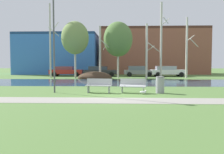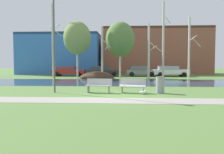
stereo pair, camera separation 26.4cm
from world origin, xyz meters
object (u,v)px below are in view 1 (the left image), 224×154
Objects in this scene: streetlamp at (54,26)px; parked_wagon_fourth_white at (168,71)px; parked_van_nearest_red at (66,71)px; parked_hatch_third_grey at (138,71)px; trash_bin at (160,85)px; seagull at (143,92)px; bench_left at (99,85)px; parked_sedan_second_dark at (100,71)px; bench_right at (133,85)px.

parked_wagon_fourth_white is at bearing 60.11° from streetlamp.
parked_hatch_third_grey is at bearing -0.67° from parked_van_nearest_red.
parked_van_nearest_red is (-10.14, 18.62, 0.22)m from trash_bin.
seagull is 0.09× the size of parked_van_nearest_red.
bench_left is at bearing -101.32° from parked_hatch_third_grey.
bench_left is at bearing -85.13° from parked_sedan_second_dark.
streetlamp is (-5.45, 0.60, 3.96)m from seagull.
bench_left is at bearing 179.28° from trash_bin.
parked_van_nearest_red reaches higher than bench_right.
trash_bin reaches higher than seagull.
bench_left is 19.76m from parked_wagon_fourth_white.
parked_sedan_second_dark is (4.81, -0.09, 0.00)m from parked_van_nearest_red.
parked_van_nearest_red reaches higher than trash_bin.
trash_bin reaches higher than bench_left.
parked_hatch_third_grey is (6.46, 18.50, -3.33)m from streetlamp.
bench_left is 2.78m from seagull.
bench_right is 6.06m from streetlamp.
trash_bin is 19.28m from parked_sedan_second_dark.
bench_left is 4.55m from streetlamp.
parked_sedan_second_dark is (-3.68, 18.48, 0.27)m from bench_right.
parked_hatch_third_grey is at bearing 70.76° from streetlamp.
trash_bin reaches higher than bench_right.
streetlamp reaches higher than parked_hatch_third_grey.
streetlamp is 1.36× the size of parked_van_nearest_red.
streetlamp is at bearing 173.69° from seagull.
parked_van_nearest_red is at bearing 101.01° from streetlamp.
trash_bin is 1.29m from seagull.
parked_sedan_second_dark is (-4.26, 19.13, 0.61)m from seagull.
trash_bin is 0.22× the size of parked_van_nearest_red.
parked_wagon_fourth_white is at bearing -1.81° from parked_sedan_second_dark.
seagull is at bearing -48.07° from bench_right.
parked_van_nearest_red is 4.81m from parked_sedan_second_dark.
parked_van_nearest_red is at bearing 178.42° from parked_wagon_fourth_white.
seagull is at bearing -64.74° from parked_van_nearest_red.
parked_hatch_third_grey reaches higher than parked_van_nearest_red.
parked_wagon_fourth_white is at bearing 75.05° from seagull.
parked_sedan_second_dark reaches higher than bench_left.
trash_bin is at bearing -1.63° from bench_right.
trash_bin is 0.25× the size of parked_hatch_third_grey.
parked_hatch_third_grey is 0.86× the size of parked_wagon_fourth_white.
bench_left is 0.35× the size of parked_wagon_fourth_white.
parked_wagon_fourth_white reaches higher than parked_sedan_second_dark.
bench_right is 19.04m from parked_wagon_fourth_white.
bench_left is 18.83m from parked_hatch_third_grey.
parked_sedan_second_dark is at bearing 106.05° from trash_bin.
parked_wagon_fourth_white is (10.48, 18.23, -3.32)m from streetlamp.
parked_hatch_third_grey is at bearing 176.16° from parked_wagon_fourth_white.
parked_hatch_third_grey is at bearing 78.68° from bench_left.
streetlamp is 21.29m from parked_wagon_fourth_white.
bench_right is 1.65m from trash_bin.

